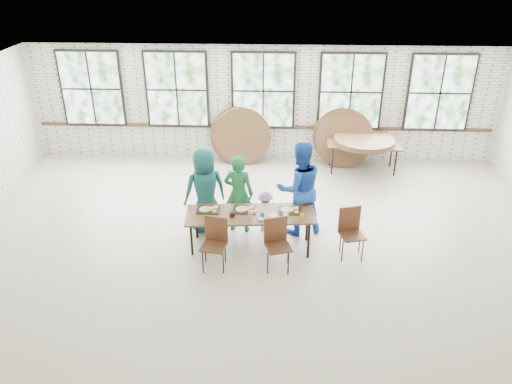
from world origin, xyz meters
TOP-DOWN VIEW (x-y plane):
  - room at (0.00, 4.44)m, footprint 12.00×12.00m
  - dining_table at (-0.09, 0.12)m, footprint 2.46×0.99m
  - chair_near_left at (-0.69, -0.48)m, footprint 0.49×0.47m
  - chair_near_right at (0.41, -0.46)m, footprint 0.52×0.51m
  - chair_spare at (1.76, -0.01)m, footprint 0.51×0.50m
  - adult_teal at (-1.02, 0.77)m, footprint 1.01×0.85m
  - adult_green at (-0.36, 0.77)m, footprint 0.65×0.48m
  - toddler at (0.17, 0.77)m, footprint 0.62×0.46m
  - adult_blue at (0.83, 0.77)m, footprint 1.10×0.96m
  - storage_table at (2.54, 3.82)m, footprint 1.84×0.86m
  - tabletop_clutter at (-0.00, 0.09)m, footprint 2.00×0.61m
  - round_tops_stacked at (2.54, 3.82)m, footprint 1.50×1.50m
  - round_tops_leaning at (0.75, 4.19)m, footprint 4.22×0.51m

SIDE VIEW (x-z plane):
  - toddler at x=0.17m, z-range 0.00..0.86m
  - chair_near_left at x=-0.69m, z-range 0.08..1.03m
  - chair_near_right at x=0.41m, z-range 0.08..1.03m
  - chair_spare at x=1.76m, z-range 0.08..1.03m
  - storage_table at x=2.54m, z-range 0.32..1.06m
  - dining_table at x=-0.09m, z-range 0.32..1.06m
  - round_tops_leaning at x=0.75m, z-range -0.01..1.48m
  - tabletop_clutter at x=0.00m, z-range 0.71..0.82m
  - round_tops_stacked at x=2.54m, z-range 0.74..0.87m
  - adult_green at x=-0.36m, z-range 0.00..1.63m
  - adult_teal at x=-1.02m, z-range 0.00..1.75m
  - adult_blue at x=0.83m, z-range 0.00..1.92m
  - room at x=0.00m, z-range -4.17..7.83m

